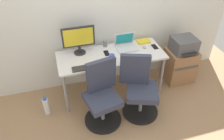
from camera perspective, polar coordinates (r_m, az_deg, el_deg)
name	(u,v)px	position (r m, az deg, el deg)	size (l,w,h in m)	color
ground_plane	(111,91)	(3.88, -0.21, -5.24)	(5.28, 5.28, 0.00)	#9E7A56
back_wall	(104,9)	(3.51, -2.11, 15.07)	(4.40, 0.04, 2.60)	silver
desk	(111,58)	(3.47, -0.23, 2.95)	(1.62, 0.63, 0.74)	silver
office_chair_left	(102,96)	(3.18, -2.50, -6.56)	(0.54, 0.54, 0.94)	black
office_chair_right	(139,89)	(3.31, 6.83, -4.71)	(0.56, 0.56, 0.94)	black
side_cabinet	(179,65)	(4.13, 16.56, 1.14)	(0.48, 0.42, 0.59)	#996B47
printer	(184,45)	(3.91, 17.61, 6.08)	(0.38, 0.40, 0.24)	#515156
water_bottle_on_floor	(46,106)	(3.56, -16.21, -8.69)	(0.09, 0.09, 0.31)	white
desktop_monitor	(79,38)	(3.37, -8.42, 7.86)	(0.48, 0.18, 0.43)	#262626
open_laptop	(126,44)	(3.58, 3.53, 6.43)	(0.31, 0.27, 0.22)	silver
keyboard_by_monitor	(84,68)	(3.16, -6.98, 0.54)	(0.34, 0.12, 0.02)	#2D2D2D
keyboard_by_laptop	(133,60)	(3.31, 5.34, 2.61)	(0.34, 0.12, 0.02)	#2D2D2D
mouse_by_monitor	(144,47)	(3.63, 8.09, 5.82)	(0.06, 0.10, 0.03)	#B7B7B7
mouse_by_laptop	(106,64)	(3.19, -1.42, 1.48)	(0.06, 0.10, 0.03)	#2D2D2D
coffee_mug	(112,57)	(3.28, -0.04, 3.20)	(0.08, 0.08, 0.09)	blue
pen_cup	(105,43)	(3.61, -1.75, 6.70)	(0.07, 0.07, 0.10)	slate
phone_near_laptop	(155,47)	(3.68, 10.69, 5.79)	(0.07, 0.14, 0.01)	black
phone_near_monitor	(107,53)	(3.45, -1.38, 4.25)	(0.07, 0.14, 0.01)	black
notebook	(143,41)	(3.78, 7.89, 7.17)	(0.21, 0.15, 0.03)	yellow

